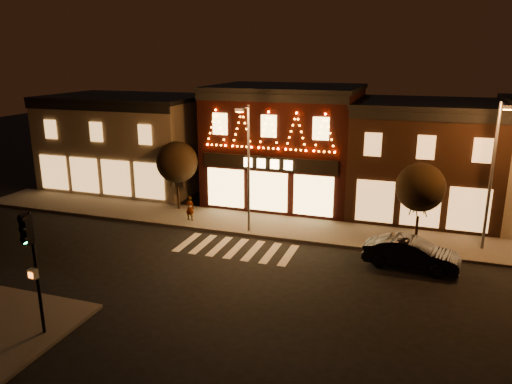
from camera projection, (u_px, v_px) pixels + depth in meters
The scene contains 12 objects.
ground at pixel (206, 278), 23.58m from camera, with size 120.00×120.00×0.00m, color black.
sidewalk_far at pixel (290, 228), 30.24m from camera, with size 44.00×4.00×0.15m, color #47423D.
building_left at pixel (129, 141), 39.37m from camera, with size 12.20×8.28×7.30m.
building_pulp at pixel (285, 144), 35.20m from camera, with size 10.20×8.34×8.30m.
building_right_a at pixel (424, 158), 32.39m from camera, with size 9.20×8.28×7.50m.
traffic_signal_near at pixel (31, 251), 17.68m from camera, with size 0.37×0.50×4.82m.
streetlamp_mid at pixel (247, 159), 28.22m from camera, with size 0.48×1.71×7.49m.
streetlamp_right at pixel (494, 166), 25.38m from camera, with size 0.51×1.82×7.95m.
tree_left at pixel (177, 162), 32.94m from camera, with size 2.78×2.78×4.65m.
tree_right at pixel (420, 187), 27.03m from camera, with size 2.70×2.70×4.52m.
dark_sedan at pixel (411, 253), 24.58m from camera, with size 1.62×4.65×1.53m, color black.
pedestrian at pixel (190, 208), 31.22m from camera, with size 0.58×0.38×1.60m, color gray.
Camera 1 is at (9.17, -19.68, 10.35)m, focal length 34.51 mm.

